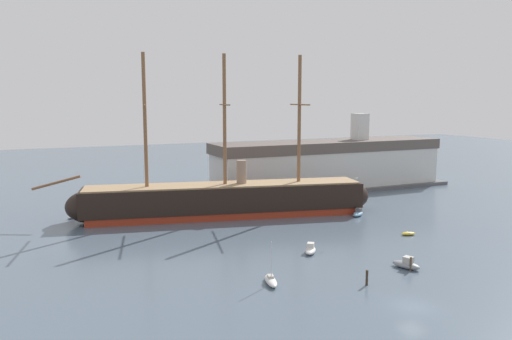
{
  "coord_description": "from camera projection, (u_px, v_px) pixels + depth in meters",
  "views": [
    {
      "loc": [
        -34.76,
        -37.85,
        21.09
      ],
      "look_at": [
        -2.45,
        33.79,
        10.05
      ],
      "focal_mm": 34.91,
      "sensor_mm": 36.0,
      "label": 1
    }
  ],
  "objects": [
    {
      "name": "dinghy_mid_right",
      "position": [
        408.0,
        234.0,
        78.29
      ],
      "size": [
        2.43,
        1.6,
        0.53
      ],
      "color": "gold",
      "rests_on": "ground"
    },
    {
      "name": "ground_plane",
      "position": [
        412.0,
        307.0,
        51.25
      ],
      "size": [
        400.0,
        400.0,
        0.0
      ],
      "primitive_type": "plane",
      "color": "#4C5B6B"
    },
    {
      "name": "motorboat_foreground_right",
      "position": [
        407.0,
        264.0,
        62.85
      ],
      "size": [
        2.82,
        4.02,
        1.56
      ],
      "color": "gray",
      "rests_on": "ground"
    },
    {
      "name": "tall_ship",
      "position": [
        225.0,
        199.0,
        90.7
      ],
      "size": [
        60.0,
        18.67,
        29.21
      ],
      "color": "maroon",
      "rests_on": "ground"
    },
    {
      "name": "sailboat_far_right",
      "position": [
        358.0,
        196.0,
        108.33
      ],
      "size": [
        3.78,
        2.31,
        4.72
      ],
      "color": "gray",
      "rests_on": "ground"
    },
    {
      "name": "dockside_warehouse_right",
      "position": [
        329.0,
        165.0,
        118.53
      ],
      "size": [
        61.58,
        14.34,
        17.91
      ],
      "color": "#565659",
      "rests_on": "ground"
    },
    {
      "name": "mooring_piling_nearest",
      "position": [
        411.0,
        264.0,
        61.83
      ],
      "size": [
        0.26,
        0.26,
        1.78
      ],
      "primitive_type": "cylinder",
      "color": "#4C3D2D",
      "rests_on": "ground"
    },
    {
      "name": "motorboat_near_centre",
      "position": [
        310.0,
        250.0,
        69.12
      ],
      "size": [
        3.17,
        3.55,
        1.42
      ],
      "color": "silver",
      "rests_on": "ground"
    },
    {
      "name": "mooring_piling_left_pair",
      "position": [
        367.0,
        278.0,
        57.04
      ],
      "size": [
        0.29,
        0.29,
        1.79
      ],
      "primitive_type": "cylinder",
      "color": "#382B1E",
      "rests_on": "ground"
    },
    {
      "name": "dinghy_far_left",
      "position": [
        72.0,
        218.0,
        89.07
      ],
      "size": [
        2.06,
        1.74,
        0.45
      ],
      "color": "gray",
      "rests_on": "ground"
    },
    {
      "name": "motorboat_alongside_stern",
      "position": [
        358.0,
        213.0,
        91.3
      ],
      "size": [
        3.63,
        3.13,
        1.44
      ],
      "color": "#7FB2D6",
      "rests_on": "ground"
    },
    {
      "name": "seagull_in_flight",
      "position": [
        356.0,
        178.0,
        76.68
      ],
      "size": [
        1.15,
        0.59,
        0.13
      ],
      "color": "silver"
    },
    {
      "name": "sailboat_foreground_left",
      "position": [
        271.0,
        280.0,
        57.53
      ],
      "size": [
        2.09,
        4.12,
        5.15
      ],
      "color": "silver",
      "rests_on": "ground"
    }
  ]
}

